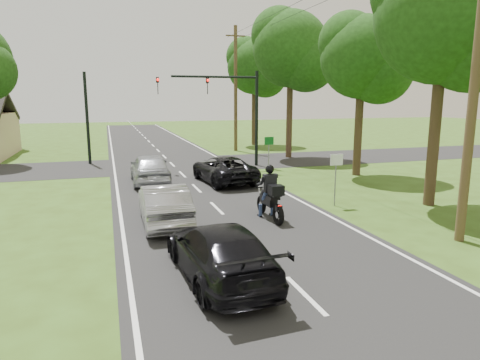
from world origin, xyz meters
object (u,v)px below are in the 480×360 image
object	(u,v)px
dark_suv	(224,169)
silver_suv	(150,168)
dark_car_behind	(220,251)
utility_pole_far	(236,89)
utility_pole_near	(476,71)
sign_green	(269,146)
motorcycle_rider	(270,198)
sign_white	(336,167)
traffic_signal	(229,101)
silver_sedan	(164,204)

from	to	relation	value
dark_suv	silver_suv	size ratio (longest dim) A/B	1.08
dark_car_behind	utility_pole_far	size ratio (longest dim) A/B	0.46
utility_pole_near	sign_green	size ratio (longest dim) A/B	4.71
motorcycle_rider	dark_car_behind	bearing A→B (deg)	-125.44
dark_car_behind	utility_pole_far	distance (m)	26.10
silver_suv	utility_pole_far	distance (m)	15.20
sign_white	traffic_signal	bearing A→B (deg)	97.05
silver_suv	dark_car_behind	size ratio (longest dim) A/B	0.99
motorcycle_rider	sign_green	distance (m)	9.72
dark_suv	sign_green	distance (m)	3.83
dark_car_behind	sign_white	size ratio (longest dim) A/B	2.18
dark_suv	utility_pole_far	size ratio (longest dim) A/B	0.50
silver_suv	silver_sedan	bearing A→B (deg)	88.77
motorcycle_rider	utility_pole_far	bearing A→B (deg)	75.71
utility_pole_far	dark_car_behind	bearing A→B (deg)	-107.59
dark_car_behind	sign_white	distance (m)	8.40
silver_sedan	sign_white	world-z (taller)	sign_white
utility_pole_far	sign_white	world-z (taller)	utility_pole_far
silver_sedan	utility_pole_far	xyz separation A→B (m)	(8.47, 19.57, 4.37)
utility_pole_near	utility_pole_far	distance (m)	24.00
silver_sedan	traffic_signal	bearing A→B (deg)	-115.29
utility_pole_near	sign_green	world-z (taller)	utility_pole_near
silver_suv	utility_pole_far	xyz separation A→B (m)	(8.21, 12.05, 4.29)
silver_suv	utility_pole_near	distance (m)	15.12
utility_pole_near	sign_white	xyz separation A→B (m)	(-1.50, 4.98, -3.49)
dark_suv	dark_car_behind	world-z (taller)	dark_suv
dark_suv	utility_pole_near	size ratio (longest dim) A/B	0.50
dark_suv	sign_green	xyz separation A→B (m)	(3.23, 1.86, 0.90)
sign_green	silver_sedan	bearing A→B (deg)	-130.01
motorcycle_rider	silver_sedan	world-z (taller)	motorcycle_rider
silver_suv	dark_car_behind	xyz separation A→B (m)	(0.44, -12.48, -0.11)
dark_car_behind	utility_pole_far	bearing A→B (deg)	-111.10
traffic_signal	utility_pole_near	size ratio (longest dim) A/B	0.64
dark_suv	silver_suv	world-z (taller)	silver_suv
traffic_signal	utility_pole_far	distance (m)	8.55
utility_pole_near	sign_white	size ratio (longest dim) A/B	4.71
silver_sedan	silver_suv	distance (m)	7.52
motorcycle_rider	sign_white	size ratio (longest dim) A/B	1.10
silver_suv	utility_pole_far	size ratio (longest dim) A/B	0.46
sign_green	traffic_signal	bearing A→B (deg)	117.38
motorcycle_rider	traffic_signal	world-z (taller)	traffic_signal
motorcycle_rider	utility_pole_near	world-z (taller)	utility_pole_near
silver_sedan	sign_white	xyz separation A→B (m)	(6.97, 0.55, 0.88)
dark_suv	utility_pole_near	distance (m)	12.78
silver_suv	traffic_signal	size ratio (longest dim) A/B	0.72
traffic_signal	sign_green	size ratio (longest dim) A/B	3.00
motorcycle_rider	silver_suv	size ratio (longest dim) A/B	0.51
utility_pole_far	sign_green	world-z (taller)	utility_pole_far
silver_sedan	utility_pole_far	size ratio (longest dim) A/B	0.43
motorcycle_rider	dark_suv	world-z (taller)	motorcycle_rider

